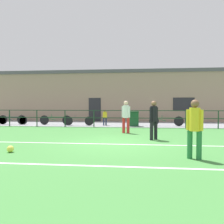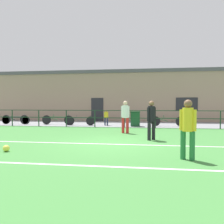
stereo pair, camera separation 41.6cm
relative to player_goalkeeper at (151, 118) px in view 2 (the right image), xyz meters
name	(u,v)px [view 2 (the right image)]	position (x,y,z in m)	size (l,w,h in m)	color
ground	(112,144)	(-1.58, -1.03, -0.98)	(60.00, 44.00, 0.04)	#42843D
field_line_touchline	(111,144)	(-1.58, -1.22, -0.96)	(36.00, 0.11, 0.00)	white
field_line_hash	(94,166)	(-1.58, -4.31, -0.96)	(36.00, 0.11, 0.00)	white
pavement_strip	(127,124)	(-1.58, 7.47, -0.95)	(48.00, 5.00, 0.02)	gray
perimeter_fence	(124,116)	(-1.58, 4.97, -0.22)	(36.07, 0.07, 1.15)	#193823
clubhouse_facade	(130,96)	(-1.58, 11.17, 1.35)	(28.00, 2.56, 4.62)	gray
player_goalkeeper	(151,118)	(0.00, 0.00, 0.00)	(0.38, 0.34, 1.70)	black
player_striker	(125,115)	(-1.30, 2.15, 0.02)	(0.45, 0.30, 1.73)	red
player_winger	(188,126)	(0.88, -3.30, -0.01)	(0.43, 0.30, 1.68)	#237038
soccer_ball_match	(6,148)	(-4.80, -3.03, -0.86)	(0.22, 0.22, 0.22)	#E5E04C
spectator_child	(106,116)	(-2.99, 6.06, -0.30)	(0.30, 0.20, 1.14)	#232D4C
bicycle_parked_0	(168,121)	(1.34, 6.17, -0.59)	(2.38, 0.04, 0.77)	black
bicycle_parked_1	(80,121)	(-4.87, 5.88, -0.61)	(2.17, 0.04, 0.74)	black
bicycle_parked_2	(57,120)	(-6.70, 6.17, -0.58)	(2.42, 0.04, 0.78)	black
bicycle_parked_3	(16,120)	(-10.05, 6.17, -0.63)	(2.29, 0.04, 0.71)	black
bicycle_parked_4	(15,119)	(-10.09, 6.17, -0.59)	(2.18, 0.04, 0.78)	black
trash_bin_0	(135,119)	(-0.89, 5.71, -0.42)	(0.65, 0.56, 1.04)	#194C28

